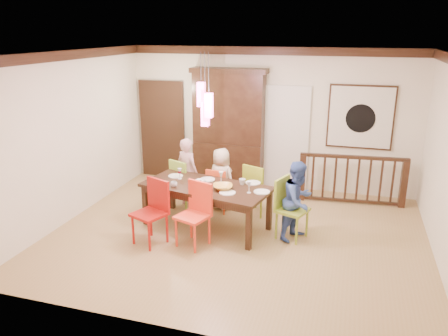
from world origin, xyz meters
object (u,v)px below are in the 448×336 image
(chair_far_left, at_px, (185,179))
(person_far_left, at_px, (188,172))
(china_hutch, at_px, (229,128))
(person_far_mid, at_px, (221,179))
(chair_end_right, at_px, (293,205))
(balustrade, at_px, (352,179))
(dining_table, at_px, (206,190))
(person_end_right, at_px, (298,201))

(chair_far_left, relative_size, person_far_left, 0.71)
(china_hutch, bearing_deg, person_far_left, -107.91)
(person_far_left, xyz_separation_m, person_far_mid, (0.66, 0.02, -0.08))
(chair_end_right, height_order, china_hutch, china_hutch)
(chair_end_right, bearing_deg, person_far_mid, 79.12)
(person_far_left, bearing_deg, balustrade, -138.51)
(balustrade, relative_size, person_far_mid, 1.72)
(dining_table, height_order, person_far_left, person_far_left)
(chair_end_right, relative_size, balustrade, 0.49)
(chair_far_left, height_order, china_hutch, china_hutch)
(balustrade, distance_m, person_far_mid, 2.52)
(person_far_left, bearing_deg, chair_end_right, -177.98)
(person_far_left, relative_size, person_end_right, 1.02)
(chair_end_right, height_order, person_far_left, person_far_left)
(chair_end_right, xyz_separation_m, balustrade, (0.88, 1.80, -0.07))
(dining_table, bearing_deg, balustrade, 49.21)
(balustrade, bearing_deg, chair_end_right, -121.18)
(chair_far_left, bearing_deg, dining_table, 154.77)
(person_far_mid, bearing_deg, chair_far_left, 26.92)
(dining_table, distance_m, person_far_mid, 0.85)
(balustrade, distance_m, person_end_right, 1.96)
(chair_far_left, height_order, chair_end_right, chair_end_right)
(chair_far_left, bearing_deg, chair_end_right, -176.55)
(china_hutch, xyz_separation_m, person_end_right, (1.76, -2.13, -0.60))
(chair_far_left, distance_m, balustrade, 3.19)
(person_far_mid, bearing_deg, person_far_left, 21.78)
(person_far_left, bearing_deg, dining_table, 151.76)
(china_hutch, height_order, person_end_right, china_hutch)
(dining_table, distance_m, chair_far_left, 1.03)
(chair_far_left, relative_size, china_hutch, 0.37)
(china_hutch, bearing_deg, person_far_mid, -79.99)
(chair_end_right, height_order, person_far_mid, person_far_mid)
(person_end_right, bearing_deg, chair_end_right, 128.40)
(china_hutch, bearing_deg, balustrade, -7.70)
(chair_far_left, xyz_separation_m, person_end_right, (2.21, -0.75, 0.11))
(china_hutch, relative_size, person_far_left, 1.89)
(chair_far_left, distance_m, person_far_mid, 0.69)
(balustrade, relative_size, person_end_right, 1.56)
(dining_table, distance_m, balustrade, 2.95)
(china_hutch, distance_m, balustrade, 2.69)
(dining_table, bearing_deg, person_end_right, 12.25)
(chair_end_right, bearing_deg, dining_table, 109.56)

